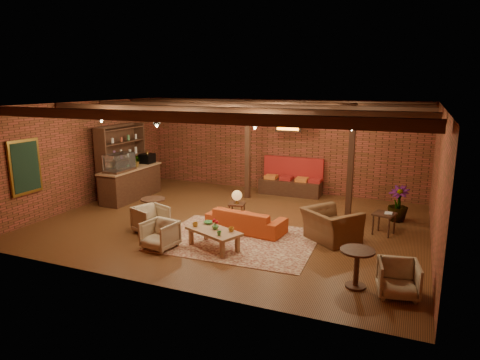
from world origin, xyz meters
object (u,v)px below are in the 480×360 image
at_px(round_table_left, 153,206).
at_px(side_table_book, 384,215).
at_px(armchair_far, 398,277).
at_px(armchair_b, 160,233).
at_px(round_table_right, 357,262).
at_px(plant_tall, 401,168).
at_px(armchair_right, 331,220).
at_px(coffee_table, 214,232).
at_px(side_table_lamp, 237,198).
at_px(armchair_a, 151,218).
at_px(sofa, 246,220).

height_order(round_table_left, side_table_book, round_table_left).
bearing_deg(armchair_far, armchair_b, 166.21).
height_order(armchair_b, round_table_right, round_table_right).
distance_m(armchair_far, plant_tall, 4.70).
distance_m(round_table_left, armchair_far, 6.63).
height_order(armchair_right, round_table_right, armchair_right).
xyz_separation_m(coffee_table, armchair_right, (2.41, 1.52, 0.13)).
xyz_separation_m(side_table_lamp, armchair_b, (-0.87, -2.49, -0.32)).
height_order(side_table_book, plant_tall, plant_tall).
relative_size(coffee_table, armchair_b, 2.05).
relative_size(round_table_left, armchair_far, 0.97).
bearing_deg(armchair_a, sofa, -43.65).
bearing_deg(coffee_table, side_table_book, 35.25).
height_order(sofa, armchair_far, armchair_far).
distance_m(sofa, coffee_table, 1.42).
height_order(armchair_a, armchair_right, armchair_right).
distance_m(armchair_a, armchair_b, 1.16).
height_order(side_table_lamp, armchair_right, armchair_right).
bearing_deg(armchair_right, sofa, 41.65).
distance_m(sofa, armchair_b, 2.33).
distance_m(side_table_lamp, side_table_book, 3.86).
relative_size(armchair_right, plant_tall, 0.41).
xyz_separation_m(side_table_lamp, armchair_a, (-1.68, -1.66, -0.30)).
bearing_deg(plant_tall, round_table_left, -155.76).
relative_size(armchair_b, side_table_book, 1.16).
height_order(coffee_table, armchair_b, armchair_b).
bearing_deg(round_table_left, armchair_far, -15.61).
distance_m(side_table_lamp, round_table_left, 2.29).
height_order(round_table_left, round_table_right, round_table_right).
height_order(armchair_b, plant_tall, plant_tall).
relative_size(sofa, armchair_b, 2.84).
bearing_deg(armchair_b, armchair_far, 5.34).
relative_size(side_table_book, plant_tall, 0.21).
xyz_separation_m(armchair_a, armchair_right, (4.37, 1.17, 0.15)).
bearing_deg(armchair_a, round_table_right, -80.26).
bearing_deg(armchair_far, armchair_right, 115.19).
relative_size(sofa, round_table_right, 2.73).
bearing_deg(armchair_a, coffee_table, -79.02).
relative_size(side_table_lamp, armchair_a, 1.16).
height_order(round_table_right, armchair_far, round_table_right).
distance_m(round_table_left, armchair_b, 1.92).
bearing_deg(round_table_right, armchair_far, -3.73).
height_order(armchair_a, armchair_b, armchair_a).
bearing_deg(coffee_table, armchair_far, -10.63).
xyz_separation_m(armchair_a, round_table_right, (5.27, -1.06, 0.12)).
distance_m(sofa, side_table_lamp, 0.90).
height_order(sofa, armchair_a, armchair_a).
bearing_deg(armchair_b, armchair_right, 37.75).
relative_size(round_table_left, plant_tall, 0.23).
relative_size(side_table_lamp, round_table_left, 1.29).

